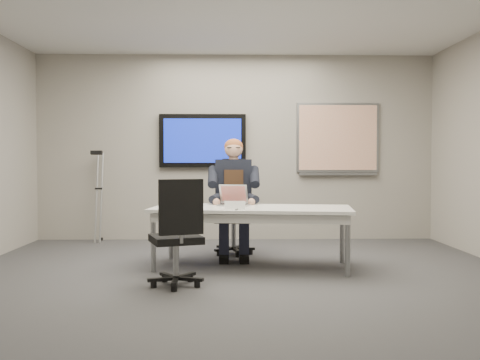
{
  "coord_description": "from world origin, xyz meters",
  "views": [
    {
      "loc": [
        -0.11,
        -5.12,
        1.19
      ],
      "look_at": [
        0.02,
        1.0,
        0.98
      ],
      "focal_mm": 40.0,
      "sensor_mm": 36.0,
      "label": 1
    }
  ],
  "objects_px": {
    "office_chair_near": "(177,253)",
    "seated_person": "(234,209)",
    "laptop": "(234,200)",
    "conference_table": "(252,214)",
    "office_chair_far": "(234,229)"
  },
  "relations": [
    {
      "from": "office_chair_near",
      "to": "seated_person",
      "type": "xyz_separation_m",
      "value": [
        0.55,
        1.55,
        0.27
      ]
    },
    {
      "from": "office_chair_near",
      "to": "laptop",
      "type": "xyz_separation_m",
      "value": [
        0.55,
        1.15,
        0.42
      ]
    },
    {
      "from": "office_chair_near",
      "to": "conference_table",
      "type": "bearing_deg",
      "value": -147.77
    },
    {
      "from": "office_chair_far",
      "to": "laptop",
      "type": "height_order",
      "value": "office_chair_far"
    },
    {
      "from": "laptop",
      "to": "office_chair_far",
      "type": "bearing_deg",
      "value": 107.54
    },
    {
      "from": "office_chair_far",
      "to": "office_chair_near",
      "type": "height_order",
      "value": "office_chair_far"
    },
    {
      "from": "seated_person",
      "to": "office_chair_near",
      "type": "bearing_deg",
      "value": -108.14
    },
    {
      "from": "office_chair_far",
      "to": "laptop",
      "type": "relative_size",
      "value": 2.51
    },
    {
      "from": "conference_table",
      "to": "office_chair_far",
      "type": "xyz_separation_m",
      "value": [
        -0.19,
        0.89,
        -0.28
      ]
    },
    {
      "from": "conference_table",
      "to": "office_chair_far",
      "type": "distance_m",
      "value": 0.95
    },
    {
      "from": "seated_person",
      "to": "conference_table",
      "type": "bearing_deg",
      "value": -71.12
    },
    {
      "from": "conference_table",
      "to": "office_chair_near",
      "type": "bearing_deg",
      "value": -121.08
    },
    {
      "from": "conference_table",
      "to": "office_chair_near",
      "type": "xyz_separation_m",
      "value": [
        -0.75,
        -0.92,
        -0.28
      ]
    },
    {
      "from": "conference_table",
      "to": "laptop",
      "type": "bearing_deg",
      "value": 139.51
    },
    {
      "from": "conference_table",
      "to": "laptop",
      "type": "distance_m",
      "value": 0.33
    }
  ]
}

